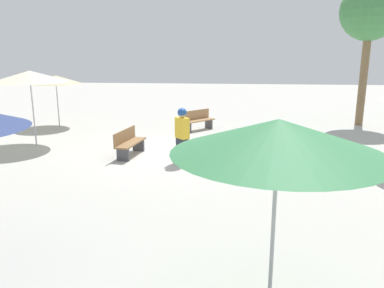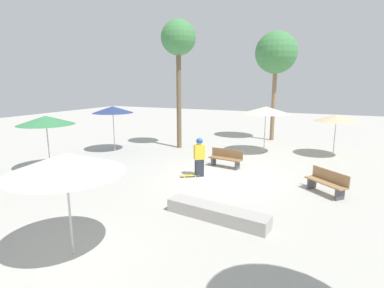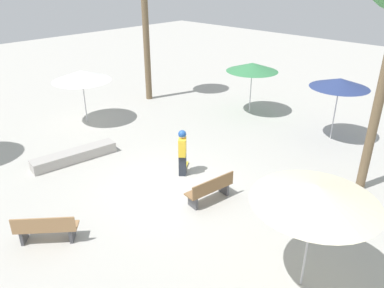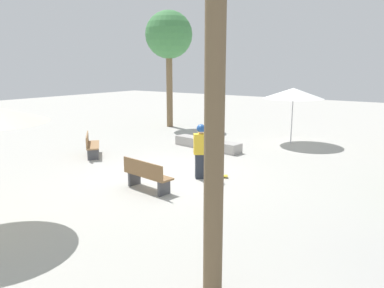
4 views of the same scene
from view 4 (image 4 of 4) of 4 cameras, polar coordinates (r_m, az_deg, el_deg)
name	(u,v)px [view 4 (image 4 of 4)]	position (r m, az deg, el deg)	size (l,w,h in m)	color
ground_plane	(170,176)	(11.70, -3.32, -4.87)	(60.00, 60.00, 0.00)	#B2AFA8
skater_main	(201,149)	(11.24, 1.39, -0.83)	(0.49, 0.47, 1.66)	#282D38
skateboard	(215,176)	(11.50, 3.48, -4.87)	(0.77, 0.62, 0.07)	gold
concrete_ledge	(207,144)	(15.47, 2.32, 0.01)	(3.19, 1.03, 0.39)	#A8A39E
bench_near	(91,145)	(14.63, -15.08, -0.16)	(1.49, 1.39, 0.85)	#47474C
bench_far	(147,175)	(10.33, -6.92, -4.75)	(1.65, 0.66, 0.85)	#47474C
shade_umbrella_white	(293,93)	(16.89, 15.18, 7.47)	(2.61, 2.61, 2.43)	#B7B7BC
palm_tree_far_back	(169,36)	(21.04, -3.55, 16.07)	(2.55, 2.55, 6.29)	brown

